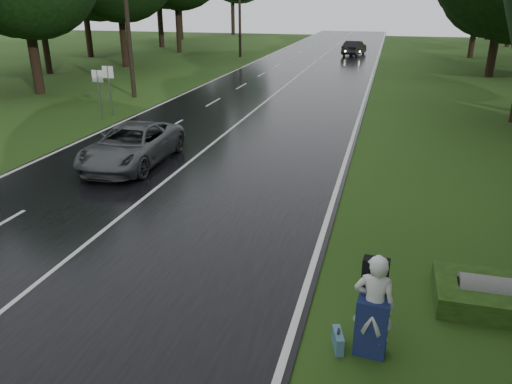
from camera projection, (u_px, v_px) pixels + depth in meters
ground at (40, 283)px, 10.94m from camera, size 160.00×160.00×0.00m
road at (261, 105)px, 28.89m from camera, size 12.00×140.00×0.04m
lane_center at (261, 105)px, 28.88m from camera, size 0.12×140.00×0.01m
grey_car at (132, 145)px, 18.41m from camera, size 2.55×5.32×1.46m
far_car at (354, 48)px, 53.54m from camera, size 2.45×4.82×1.52m
hitchhiker at (373, 309)px, 8.49m from camera, size 0.76×0.70×1.98m
suitcase at (338, 340)px, 8.85m from camera, size 0.27×0.51×0.35m
culvert at (488, 305)px, 10.18m from camera, size 1.28×0.64×0.64m
utility_pole_mid at (134, 97)px, 31.33m from camera, size 1.80×0.28×9.47m
utility_pole_far at (240, 57)px, 52.54m from camera, size 1.80×0.28×9.28m
road_sign_a at (102, 119)px, 25.67m from camera, size 0.61×0.10×2.53m
road_sign_b at (112, 115)px, 26.58m from camera, size 0.62×0.10×2.60m
tree_left_d at (41, 93)px, 32.54m from camera, size 8.54×8.54×13.35m
tree_left_e at (126, 67)px, 44.94m from camera, size 9.77×9.77×15.27m
tree_left_f at (180, 52)px, 56.70m from camera, size 11.08×11.08×17.31m
tree_right_e at (488, 77)px, 39.38m from camera, size 7.68×7.68×12.00m
tree_right_f at (470, 58)px, 51.76m from camera, size 8.90×8.90×13.90m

